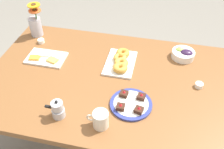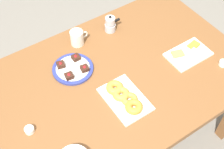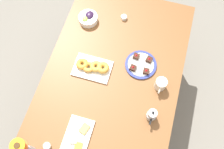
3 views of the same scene
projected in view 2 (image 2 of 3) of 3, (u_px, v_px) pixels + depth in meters
The scene contains 9 objects.
ground_plane at pixel (112, 140), 2.34m from camera, with size 6.00×6.00×0.00m, color slate.
dining_table at pixel (112, 88), 1.83m from camera, with size 1.60×1.00×0.74m.
coffee_mug at pixel (77, 38), 1.91m from camera, with size 0.12×0.08×0.10m.
cheese_platter at pixel (188, 54), 1.88m from camera, with size 0.26×0.17×0.03m.
croissant_platter at pixel (125, 97), 1.66m from camera, with size 0.19×0.28×0.05m.
jam_cup_honey at pixel (29, 130), 1.54m from camera, with size 0.05×0.05×0.03m.
jam_cup_berry at pixel (223, 63), 1.82m from camera, with size 0.05×0.05×0.03m.
dessert_plate at pixel (73, 68), 1.80m from camera, with size 0.24×0.24×0.05m.
moka_pot at pixel (110, 24), 1.98m from camera, with size 0.11×0.07×0.12m.
Camera 2 is at (-0.61, -0.91, 2.12)m, focal length 50.00 mm.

